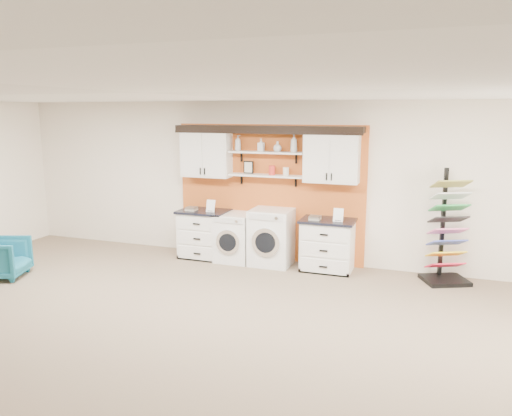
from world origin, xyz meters
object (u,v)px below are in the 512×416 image
at_px(base_cabinet_left, 204,234).
at_px(washer, 235,237).
at_px(base_cabinet_right, 327,245).
at_px(dryer, 272,237).
at_px(sample_rack, 446,247).
at_px(armchair, 3,258).

bearing_deg(base_cabinet_left, washer, -0.32).
bearing_deg(base_cabinet_right, dryer, -179.80).
bearing_deg(washer, base_cabinet_left, 179.68).
bearing_deg(sample_rack, base_cabinet_right, 156.15).
bearing_deg(sample_rack, armchair, 172.88).
xyz_separation_m(washer, sample_rack, (3.51, 0.04, 0.12)).
height_order(sample_rack, armchair, sample_rack).
relative_size(base_cabinet_left, washer, 1.04).
bearing_deg(washer, armchair, -146.33).
height_order(base_cabinet_left, dryer, dryer).
relative_size(base_cabinet_right, armchair, 1.28).
height_order(washer, armchair, washer).
distance_m(base_cabinet_right, washer, 1.66).
relative_size(dryer, armchair, 1.40).
distance_m(base_cabinet_right, sample_rack, 1.85).
xyz_separation_m(base_cabinet_right, dryer, (-0.98, -0.00, 0.05)).
height_order(base_cabinet_right, sample_rack, sample_rack).
distance_m(sample_rack, armchair, 7.00).
relative_size(base_cabinet_right, sample_rack, 0.50).
xyz_separation_m(base_cabinet_right, sample_rack, (1.85, 0.03, 0.12)).
bearing_deg(base_cabinet_left, base_cabinet_right, 0.00).
distance_m(base_cabinet_left, dryer, 1.28).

